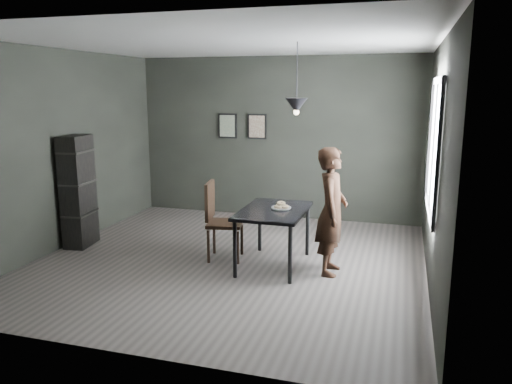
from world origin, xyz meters
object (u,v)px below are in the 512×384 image
(cafe_table, at_px, (274,215))
(white_plate, at_px, (281,208))
(woman, at_px, (332,211))
(pendant_lamp, at_px, (296,105))
(wood_chair, at_px, (218,215))
(shelf_unit, at_px, (78,191))

(cafe_table, bearing_deg, white_plate, 34.78)
(woman, relative_size, pendant_lamp, 1.82)
(cafe_table, height_order, pendant_lamp, pendant_lamp)
(white_plate, bearing_deg, cafe_table, -145.22)
(woman, xyz_separation_m, wood_chair, (-1.52, 0.10, -0.19))
(shelf_unit, bearing_deg, woman, -8.77)
(woman, xyz_separation_m, shelf_unit, (-3.66, 0.08, 0.02))
(wood_chair, bearing_deg, white_plate, -10.68)
(cafe_table, bearing_deg, woman, -3.05)
(white_plate, bearing_deg, shelf_unit, -179.70)
(white_plate, relative_size, wood_chair, 0.22)
(woman, relative_size, wood_chair, 1.50)
(wood_chair, xyz_separation_m, shelf_unit, (-2.14, -0.02, 0.21))
(wood_chair, bearing_deg, pendant_lamp, -8.19)
(pendant_lamp, bearing_deg, woman, -15.88)
(woman, bearing_deg, cafe_table, 85.26)
(woman, height_order, shelf_unit, shelf_unit)
(cafe_table, height_order, white_plate, white_plate)
(woman, bearing_deg, pendant_lamp, 72.44)
(wood_chair, relative_size, pendant_lamp, 1.21)
(cafe_table, xyz_separation_m, shelf_unit, (-2.92, 0.04, 0.13))
(cafe_table, xyz_separation_m, woman, (0.74, -0.04, 0.11))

